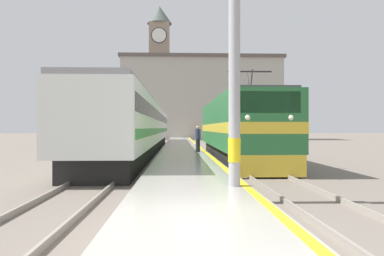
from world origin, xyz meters
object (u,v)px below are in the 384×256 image
locomotive_train (237,129)px  catenary_mast (236,23)px  clock_tower (159,68)px  person_on_platform (198,138)px  passenger_train (142,126)px

locomotive_train → catenary_mast: (-1.89, -11.61, 2.68)m
locomotive_train → catenary_mast: bearing=-99.2°
catenary_mast → clock_tower: 61.21m
person_on_platform → clock_tower: clock_tower is taller
passenger_train → catenary_mast: bearing=-78.2°
clock_tower → locomotive_train: bearing=-82.2°
catenary_mast → clock_tower: (-4.80, 60.42, 8.53)m
person_on_platform → clock_tower: size_ratio=0.06×
locomotive_train → person_on_platform: size_ratio=9.42×
locomotive_train → catenary_mast: size_ratio=1.79×
locomotive_train → person_on_platform: bearing=141.4°
locomotive_train → passenger_train: 10.69m
passenger_train → person_on_platform: passenger_train is taller
locomotive_train → person_on_platform: 2.77m
person_on_platform → clock_tower: (-4.57, 47.11, 11.78)m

